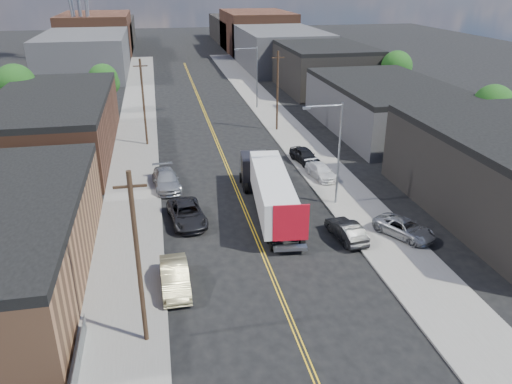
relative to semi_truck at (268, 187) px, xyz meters
name	(u,v)px	position (x,y,z in m)	size (l,w,h in m)	color
ground	(204,111)	(-1.86, 35.23, -2.23)	(260.00, 260.00, 0.00)	black
centerline	(217,141)	(-1.86, 20.23, -2.23)	(0.32, 120.00, 0.01)	gold
sidewalk_left	(136,145)	(-11.36, 20.23, -2.16)	(5.00, 140.00, 0.15)	slate
sidewalk_right	(293,136)	(7.64, 20.23, -2.16)	(5.00, 140.00, 0.15)	slate
warehouse_brown	(54,125)	(-19.86, 19.23, 1.07)	(12.00, 26.00, 6.60)	#502E20
industrial_right_b	(385,106)	(20.14, 21.23, 0.82)	(14.00, 24.00, 6.10)	#373739
industrial_right_c	(322,67)	(20.14, 47.23, 1.57)	(14.00, 22.00, 7.60)	black
skyline_left_a	(86,54)	(-21.86, 70.23, 1.77)	(16.00, 30.00, 8.00)	#373739
skyline_right_a	(280,48)	(18.14, 70.23, 1.77)	(16.00, 30.00, 8.00)	#373739
skyline_left_b	(97,35)	(-21.86, 95.23, 2.77)	(16.00, 26.00, 10.00)	#502E20
skyline_right_b	(257,32)	(18.14, 95.23, 2.77)	(16.00, 26.00, 10.00)	#502E20
skyline_left_c	(104,33)	(-21.86, 115.23, 1.27)	(16.00, 40.00, 7.00)	black
skyline_right_c	(244,30)	(18.14, 115.23, 1.27)	(16.00, 40.00, 7.00)	black
streetlight_near	(335,146)	(5.74, 0.23, 3.10)	(3.39, 0.25, 9.00)	gray
streetlight_far	(254,73)	(5.74, 35.23, 3.10)	(3.39, 0.25, 9.00)	gray
utility_pole_left_near	(138,260)	(-10.06, -14.77, 2.91)	(1.60, 0.26, 10.00)	black
utility_pole_left_far	(144,102)	(-10.06, 20.23, 2.91)	(1.60, 0.26, 10.00)	black
utility_pole_right	(277,91)	(6.34, 23.23, 2.91)	(1.60, 0.26, 10.00)	black
tree_left_mid	(16,87)	(-25.80, 30.23, 3.25)	(5.10, 5.04, 8.37)	black
tree_left_far	(104,81)	(-15.80, 37.23, 2.33)	(4.35, 4.20, 6.97)	black
tree_right_near	(493,107)	(28.20, 11.23, 2.64)	(4.60, 4.48, 7.44)	black
tree_right_far	(397,69)	(28.20, 35.23, 2.94)	(4.85, 4.76, 7.91)	black
semi_truck	(268,187)	(0.00, 0.00, 0.00)	(3.70, 15.19, 3.92)	silver
car_left_b	(175,277)	(-8.26, -10.02, -1.41)	(1.73, 4.96, 1.63)	tan
car_left_c	(187,214)	(-6.86, -0.83, -1.44)	(2.61, 5.66, 1.57)	black
car_left_d	(166,180)	(-8.26, 6.78, -1.42)	(2.28, 5.61, 1.63)	#9C9EA1
car_right_oncoming	(346,230)	(4.74, -5.98, -1.49)	(1.57, 4.49, 1.48)	black
car_right_lot_a	(404,228)	(9.14, -6.63, -1.42)	(2.21, 4.79, 1.33)	#989A9D
car_right_lot_b	(321,171)	(6.69, 6.13, -1.43)	(1.82, 4.48, 1.30)	silver
car_right_lot_c	(305,155)	(6.34, 10.60, -1.30)	(1.84, 4.56, 1.55)	black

